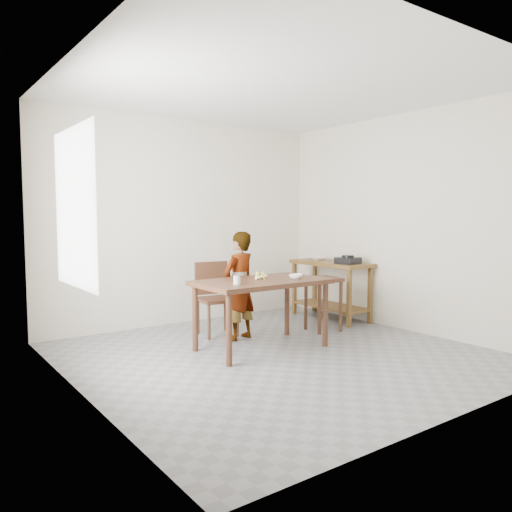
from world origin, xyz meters
TOP-DOWN VIEW (x-y plane):
  - floor at (0.00, 0.00)m, footprint 4.00×4.00m
  - ceiling at (0.00, 0.00)m, footprint 4.00×4.00m
  - wall_back at (0.00, 2.02)m, footprint 4.00×0.04m
  - wall_front at (0.00, -2.02)m, footprint 4.00×0.04m
  - wall_left at (-2.02, 0.00)m, footprint 0.04×4.00m
  - wall_right at (2.02, 0.00)m, footprint 0.04×4.00m
  - window_pane at (-1.97, 0.20)m, footprint 0.02×1.10m
  - dining_table at (0.00, 0.30)m, footprint 1.40×0.80m
  - prep_counter at (1.72, 1.00)m, footprint 0.50×1.20m
  - child at (0.04, 0.79)m, footprint 0.52×0.41m
  - dining_chair at (-0.06, 1.10)m, footprint 0.48×0.48m
  - stool at (1.13, 0.53)m, footprint 0.44×0.44m
  - glass_tumbler at (-0.41, 0.16)m, footprint 0.09×0.09m
  - small_bowl at (0.37, 0.16)m, footprint 0.18×0.18m
  - banana at (0.03, 0.35)m, footprint 0.16×0.11m
  - serving_bowl at (1.70, 1.24)m, footprint 0.21×0.21m
  - gas_burner at (1.68, 0.64)m, footprint 0.28×0.28m

SIDE VIEW (x-z plane):
  - floor at x=0.00m, z-range -0.04..0.00m
  - stool at x=1.13m, z-range 0.00..0.67m
  - dining_table at x=0.00m, z-range 0.00..0.75m
  - prep_counter at x=1.72m, z-range 0.00..0.80m
  - dining_chair at x=-0.06m, z-range 0.00..0.87m
  - child at x=0.04m, z-range 0.00..1.25m
  - small_bowl at x=0.37m, z-range 0.75..0.80m
  - banana at x=0.03m, z-range 0.75..0.81m
  - glass_tumbler at x=-0.41m, z-range 0.75..0.84m
  - serving_bowl at x=1.70m, z-range 0.80..0.85m
  - gas_burner at x=1.68m, z-range 0.80..0.89m
  - wall_back at x=0.00m, z-range 0.00..2.70m
  - wall_front at x=0.00m, z-range 0.00..2.70m
  - wall_left at x=-2.02m, z-range 0.00..2.70m
  - wall_right at x=2.02m, z-range 0.00..2.70m
  - window_pane at x=-1.97m, z-range 0.85..2.15m
  - ceiling at x=0.00m, z-range 2.70..2.74m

